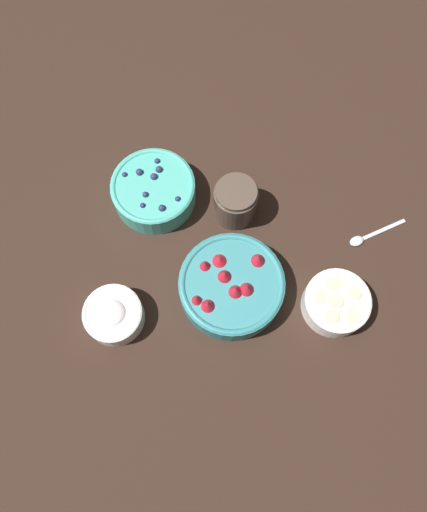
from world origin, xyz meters
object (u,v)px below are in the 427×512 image
object	(u,v)px
bowl_cream	(114,315)
jar_chocolate	(235,202)
bowl_blueberries	(154,190)
bowl_strawberries	(231,286)
bowl_bananas	(336,303)

from	to	relation	value
bowl_cream	jar_chocolate	world-z (taller)	jar_chocolate
bowl_blueberries	jar_chocolate	size ratio (longest dim) A/B	1.85
bowl_strawberries	bowl_bananas	world-z (taller)	bowl_strawberries
bowl_bananas	jar_chocolate	world-z (taller)	jar_chocolate
bowl_strawberries	bowl_cream	world-z (taller)	bowl_strawberries
bowl_strawberries	bowl_blueberries	distance (m)	0.27
jar_chocolate	bowl_bananas	bearing A→B (deg)	155.17
bowl_strawberries	jar_chocolate	size ratio (longest dim) A/B	2.18
bowl_bananas	jar_chocolate	size ratio (longest dim) A/B	1.35
bowl_strawberries	bowl_bananas	bearing A→B (deg)	-166.82
bowl_blueberries	bowl_cream	xyz separation A→B (m)	(-0.04, 0.28, -0.01)
bowl_bananas	bowl_cream	bearing A→B (deg)	25.54
bowl_cream	bowl_bananas	bearing A→B (deg)	-154.46
bowl_bananas	bowl_strawberries	bearing A→B (deg)	13.18
bowl_blueberries	jar_chocolate	bearing A→B (deg)	-168.41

